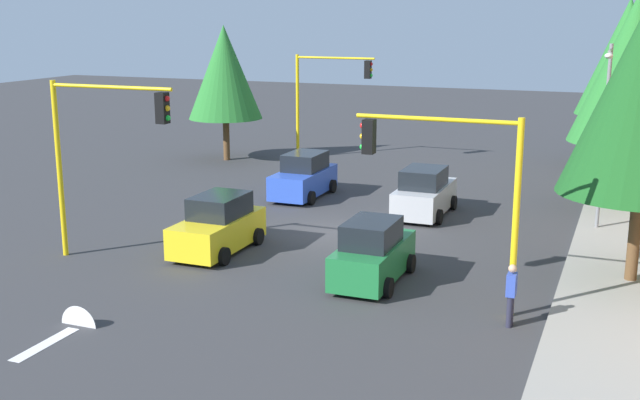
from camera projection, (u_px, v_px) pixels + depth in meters
name	position (u px, v px, depth m)	size (l,w,h in m)	color
ground_plane	(333.00, 233.00, 29.78)	(120.00, 120.00, 0.00)	#353538
sidewalk_kerb	(633.00, 226.00, 30.47)	(80.00, 4.00, 0.15)	gray
lane_arrow_near	(66.00, 333.00, 20.46)	(2.40, 1.10, 1.10)	silver
traffic_signal_near_left	(449.00, 172.00, 21.42)	(0.36, 4.59, 5.44)	yellow
traffic_signal_far_right	(327.00, 87.00, 43.54)	(0.36, 4.59, 5.84)	yellow
traffic_signal_near_right	(101.00, 137.00, 25.47)	(0.36, 4.59, 5.94)	yellow
street_lamp_curbside	(605.00, 118.00, 28.70)	(2.15, 0.28, 7.00)	slate
tree_opposite_side	(225.00, 72.00, 43.47)	(4.08, 4.08, 7.46)	brown
tree_roadside_mid	(634.00, 67.00, 32.01)	(4.91, 4.91, 9.01)	brown
tree_roadside_far	(626.00, 57.00, 41.24)	(4.84, 4.84, 8.87)	brown
car_yellow	(218.00, 226.00, 27.31)	(4.09, 2.05, 1.98)	yellow
car_blue	(304.00, 177.00, 35.48)	(4.15, 2.03, 1.98)	blue
car_green	(373.00, 254.00, 24.19)	(3.94, 1.93, 1.98)	#1E7238
car_silver	(424.00, 194.00, 32.23)	(4.16, 2.07, 1.98)	#B2B5BA
pedestrian_crossing	(511.00, 293.00, 20.73)	(0.40, 0.24, 1.70)	#262638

